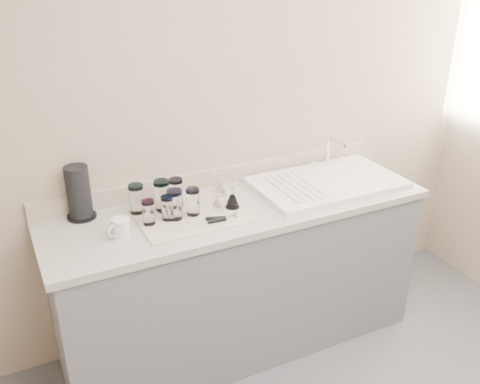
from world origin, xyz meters
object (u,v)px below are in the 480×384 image
tumbler_blue (175,204)px  goblet_front_right (232,199)px  goblet_front_left (217,203)px  paper_towel_roll (79,193)px  tumbler_cyan (162,195)px  tumbler_teal (137,199)px  white_mug (121,228)px  tumbler_extra (168,208)px  tumbler_purple (176,192)px  tumbler_lavender (193,201)px  tumbler_magenta (148,212)px  can_opener (222,219)px  sink_unit (326,182)px  goblet_back_right (220,188)px

tumbler_blue → goblet_front_right: (0.31, -0.01, -0.03)m
goblet_front_left → paper_towel_roll: 0.69m
tumbler_cyan → goblet_front_left: tumbler_cyan is taller
tumbler_teal → white_mug: bearing=-126.0°
tumbler_cyan → white_mug: tumbler_cyan is taller
tumbler_extra → white_mug: bearing=-169.3°
tumbler_purple → goblet_front_right: tumbler_purple is taller
tumbler_purple → tumbler_blue: tumbler_blue is taller
tumbler_lavender → tumbler_magenta: bearing=179.6°
tumbler_extra → white_mug: 0.26m
tumbler_blue → goblet_front_right: tumbler_blue is taller
tumbler_magenta → white_mug: tumbler_magenta is taller
tumbler_purple → can_opener: size_ratio=0.93×
sink_unit → paper_towel_roll: (-1.33, 0.22, 0.12)m
tumbler_blue → sink_unit: bearing=0.8°
goblet_front_right → tumbler_purple: bearing=148.0°
tumbler_cyan → paper_towel_roll: (-0.39, 0.12, 0.04)m
sink_unit → tumbler_lavender: bearing=-179.3°
goblet_front_right → goblet_front_left: bearing=-179.6°
tumbler_magenta → goblet_front_left: size_ratio=1.01×
tumbler_lavender → tumbler_extra: tumbler_lavender is taller
tumbler_purple → goblet_front_right: (0.25, -0.16, -0.03)m
paper_towel_roll → goblet_front_right: bearing=-18.8°
tumbler_magenta → goblet_front_right: goblet_front_right is taller
tumbler_teal → tumbler_lavender: (0.25, -0.14, -0.01)m
tumbler_cyan → tumbler_blue: (0.02, -0.12, -0.00)m
sink_unit → tumbler_magenta: bearing=-179.6°
tumbler_blue → can_opener: size_ratio=0.98×
tumbler_blue → goblet_front_left: 0.22m
goblet_front_right → paper_towel_roll: bearing=161.2°
tumbler_magenta → tumbler_extra: size_ratio=1.01×
goblet_front_left → can_opener: size_ratio=0.79×
goblet_back_right → white_mug: size_ratio=1.02×
tumbler_cyan → tumbler_extra: (-0.01, -0.11, -0.02)m
can_opener → goblet_back_right: bearing=67.7°
tumbler_teal → goblet_front_left: (0.37, -0.16, -0.04)m
goblet_back_right → goblet_front_right: (0.00, -0.15, 0.00)m
goblet_back_right → tumbler_lavender: bearing=-146.8°
can_opener → tumbler_blue: bearing=148.8°
sink_unit → can_opener: (-0.71, -0.13, -0.00)m
tumbler_teal → goblet_front_right: size_ratio=1.09×
tumbler_purple → goblet_front_right: size_ratio=1.04×
tumbler_teal → paper_towel_roll: (-0.26, 0.09, 0.05)m
tumbler_teal → can_opener: 0.45m
tumbler_purple → tumbler_blue: bearing=-112.6°
can_opener → paper_towel_roll: 0.72m
tumbler_cyan → tumbler_blue: bearing=-78.4°
goblet_front_right → tumbler_extra: bearing=176.6°
tumbler_teal → tumbler_blue: bearing=-44.5°
tumbler_blue → paper_towel_roll: bearing=150.5°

